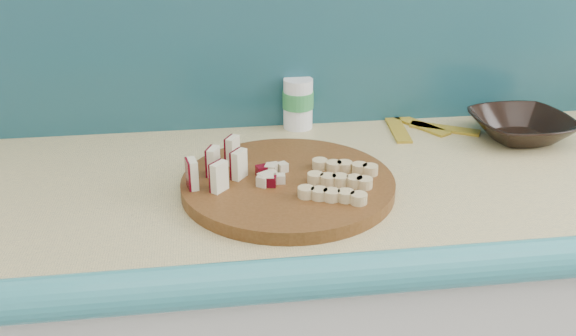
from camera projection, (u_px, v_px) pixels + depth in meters
The scene contains 8 objects.
backsplash at pixel (486, 2), 1.35m from camera, with size 2.20×0.02×0.50m, color teal.
cutting_board at pixel (288, 185), 1.10m from camera, with size 0.36×0.36×0.02m, color #4A290F.
apple_wedges at pixel (219, 165), 1.08m from camera, with size 0.11×0.14×0.05m.
apple_chunks at pixel (275, 172), 1.09m from camera, with size 0.06×0.06×0.02m.
banana_slices at pixel (340, 180), 1.07m from camera, with size 0.15×0.16×0.02m.
brown_bowl at pixel (521, 127), 1.31m from camera, with size 0.20×0.20×0.05m, color black.
canister at pixel (298, 102), 1.35m from camera, with size 0.07×0.07×0.11m.
banana_peel at pixel (421, 128), 1.37m from camera, with size 0.19×0.16×0.01m.
Camera 1 is at (-0.50, 0.49, 1.41)m, focal length 40.00 mm.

